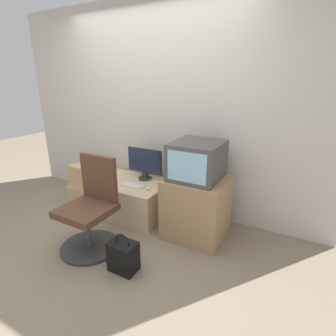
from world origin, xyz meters
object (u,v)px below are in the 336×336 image
at_px(mouse, 148,188).
at_px(crt_tv, 197,160).
at_px(keyboard, 133,186).
at_px(office_chair, 91,212).
at_px(handbag, 123,256).
at_px(book, 74,217).
at_px(main_monitor, 145,164).
at_px(cardboard_box_lower, 82,196).

distance_m(mouse, crt_tv, 0.72).
xyz_separation_m(keyboard, office_chair, (-0.04, -0.67, -0.06)).
bearing_deg(handbag, book, 158.07).
distance_m(office_chair, handbag, 0.59).
bearing_deg(main_monitor, cardboard_box_lower, -156.22).
height_order(office_chair, handbag, office_chair).
distance_m(keyboard, cardboard_box_lower, 0.87).
distance_m(main_monitor, book, 1.13).
distance_m(mouse, handbag, 0.91).
relative_size(keyboard, handbag, 0.75).
height_order(main_monitor, keyboard, main_monitor).
xyz_separation_m(keyboard, crt_tv, (0.80, 0.06, 0.43)).
xyz_separation_m(main_monitor, handbag, (0.48, -1.10, -0.50)).
xyz_separation_m(crt_tv, book, (-1.48, -0.42, -0.86)).
xyz_separation_m(main_monitor, keyboard, (0.00, -0.28, -0.20)).
relative_size(mouse, cardboard_box_lower, 0.18).
bearing_deg(main_monitor, office_chair, -92.38).
xyz_separation_m(main_monitor, cardboard_box_lower, (-0.81, -0.36, -0.49)).
height_order(mouse, book, mouse).
relative_size(office_chair, handbag, 2.51).
bearing_deg(book, mouse, 21.64).
xyz_separation_m(crt_tv, cardboard_box_lower, (-1.61, -0.14, -0.72)).
relative_size(main_monitor, crt_tv, 0.93).
relative_size(mouse, handbag, 0.16).
bearing_deg(office_chair, cardboard_box_lower, 142.40).
bearing_deg(office_chair, handbag, -16.59).
distance_m(office_chair, cardboard_box_lower, 1.00).
distance_m(cardboard_box_lower, book, 0.34).
relative_size(main_monitor, office_chair, 0.53).
height_order(handbag, book, handbag).
xyz_separation_m(main_monitor, book, (-0.68, -0.64, -0.63)).
xyz_separation_m(mouse, office_chair, (-0.26, -0.67, -0.07)).
bearing_deg(keyboard, book, -152.08).
relative_size(keyboard, mouse, 4.71).
relative_size(mouse, office_chair, 0.06).
relative_size(handbag, book, 1.92).
bearing_deg(crt_tv, handbag, -110.19).
height_order(keyboard, cardboard_box_lower, keyboard).
distance_m(main_monitor, keyboard, 0.34).
height_order(office_chair, book, office_chair).
bearing_deg(handbag, cardboard_box_lower, 149.87).
bearing_deg(handbag, mouse, 107.08).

